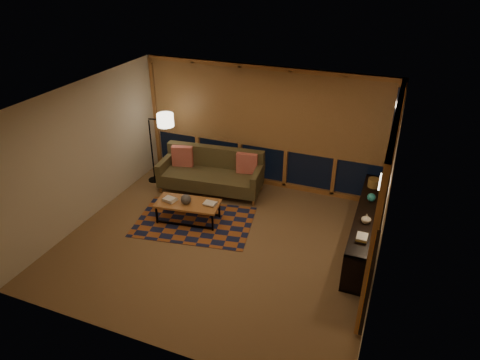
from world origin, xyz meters
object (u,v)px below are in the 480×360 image
(sofa, at_px, (211,173))
(floor_lamp, at_px, (152,148))
(coffee_table, at_px, (188,212))
(bookshelf, at_px, (366,227))

(sofa, distance_m, floor_lamp, 1.49)
(coffee_table, distance_m, floor_lamp, 2.05)
(sofa, relative_size, bookshelf, 0.78)
(sofa, relative_size, floor_lamp, 1.34)
(sofa, xyz_separation_m, coffee_table, (0.08, -1.24, -0.25))
(floor_lamp, bearing_deg, coffee_table, -49.77)
(coffee_table, xyz_separation_m, bookshelf, (3.34, 0.50, 0.15))
(bookshelf, bearing_deg, coffee_table, -171.55)
(floor_lamp, distance_m, bookshelf, 4.94)
(sofa, height_order, coffee_table, sofa)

